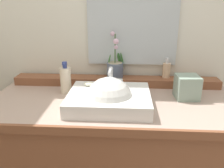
{
  "coord_description": "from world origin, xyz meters",
  "views": [
    {
      "loc": [
        0.07,
        -1.27,
        1.42
      ],
      "look_at": [
        -0.01,
        -0.02,
        0.97
      ],
      "focal_mm": 37.9,
      "sensor_mm": 36.0,
      "label": 1
    }
  ],
  "objects_px": {
    "lotion_bottle": "(66,80)",
    "tissue_box": "(187,87)",
    "soap_bar": "(90,84)",
    "potted_plant": "(115,67)",
    "sink_basin": "(109,100)",
    "soap_dispenser": "(166,70)"
  },
  "relations": [
    {
      "from": "sink_basin",
      "to": "soap_bar",
      "type": "distance_m",
      "value": 0.17
    },
    {
      "from": "sink_basin",
      "to": "lotion_bottle",
      "type": "distance_m",
      "value": 0.34
    },
    {
      "from": "lotion_bottle",
      "to": "tissue_box",
      "type": "xyz_separation_m",
      "value": [
        0.73,
        -0.04,
        -0.02
      ]
    },
    {
      "from": "soap_dispenser",
      "to": "potted_plant",
      "type": "bearing_deg",
      "value": -178.76
    },
    {
      "from": "lotion_bottle",
      "to": "sink_basin",
      "type": "bearing_deg",
      "value": -32.61
    },
    {
      "from": "soap_bar",
      "to": "tissue_box",
      "type": "height_order",
      "value": "tissue_box"
    },
    {
      "from": "tissue_box",
      "to": "lotion_bottle",
      "type": "bearing_deg",
      "value": 177.09
    },
    {
      "from": "potted_plant",
      "to": "sink_basin",
      "type": "bearing_deg",
      "value": -92.22
    },
    {
      "from": "sink_basin",
      "to": "lotion_bottle",
      "type": "relative_size",
      "value": 2.23
    },
    {
      "from": "soap_dispenser",
      "to": "sink_basin",
      "type": "bearing_deg",
      "value": -134.41
    },
    {
      "from": "soap_bar",
      "to": "soap_dispenser",
      "type": "bearing_deg",
      "value": 27.75
    },
    {
      "from": "lotion_bottle",
      "to": "soap_dispenser",
      "type": "bearing_deg",
      "value": 16.15
    },
    {
      "from": "potted_plant",
      "to": "lotion_bottle",
      "type": "height_order",
      "value": "potted_plant"
    },
    {
      "from": "lotion_bottle",
      "to": "tissue_box",
      "type": "height_order",
      "value": "lotion_bottle"
    },
    {
      "from": "soap_bar",
      "to": "sink_basin",
      "type": "bearing_deg",
      "value": -42.83
    },
    {
      "from": "soap_bar",
      "to": "lotion_bottle",
      "type": "height_order",
      "value": "lotion_bottle"
    },
    {
      "from": "sink_basin",
      "to": "soap_dispenser",
      "type": "bearing_deg",
      "value": 45.59
    },
    {
      "from": "sink_basin",
      "to": "soap_bar",
      "type": "relative_size",
      "value": 6.38
    },
    {
      "from": "lotion_bottle",
      "to": "tissue_box",
      "type": "relative_size",
      "value": 1.44
    },
    {
      "from": "soap_bar",
      "to": "tissue_box",
      "type": "relative_size",
      "value": 0.5
    },
    {
      "from": "potted_plant",
      "to": "soap_bar",
      "type": "bearing_deg",
      "value": -118.98
    },
    {
      "from": "soap_bar",
      "to": "lotion_bottle",
      "type": "distance_m",
      "value": 0.17
    }
  ]
}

